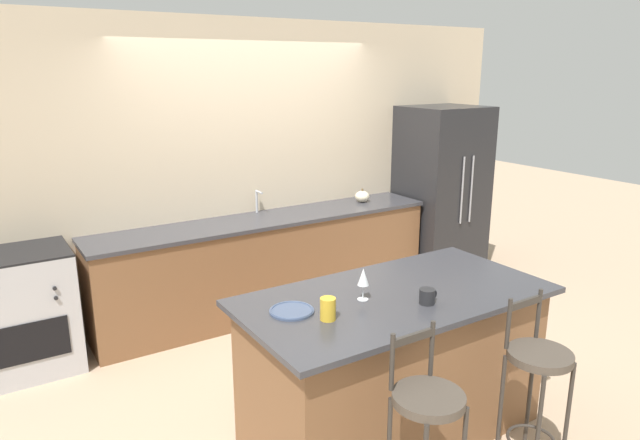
# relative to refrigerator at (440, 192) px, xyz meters

# --- Properties ---
(ground_plane) EXTENTS (18.00, 18.00, 0.00)m
(ground_plane) POSITION_rel_refrigerator_xyz_m (-2.10, -0.26, -0.93)
(ground_plane) COLOR tan
(wall_back) EXTENTS (6.00, 0.07, 2.70)m
(wall_back) POSITION_rel_refrigerator_xyz_m (-2.10, 0.39, 0.42)
(wall_back) COLOR beige
(wall_back) RESTS_ON ground_plane
(back_counter) EXTENTS (3.30, 0.63, 0.92)m
(back_counter) POSITION_rel_refrigerator_xyz_m (-2.10, 0.09, -0.47)
(back_counter) COLOR brown
(back_counter) RESTS_ON ground_plane
(sink_faucet) EXTENTS (0.02, 0.13, 0.22)m
(sink_faucet) POSITION_rel_refrigerator_xyz_m (-2.10, 0.28, 0.13)
(sink_faucet) COLOR #ADAFB5
(sink_faucet) RESTS_ON back_counter
(kitchen_island) EXTENTS (1.91, 0.97, 0.95)m
(kitchen_island) POSITION_rel_refrigerator_xyz_m (-2.31, -2.03, -0.46)
(kitchen_island) COLOR brown
(kitchen_island) RESTS_ON ground_plane
(refrigerator) EXTENTS (0.84, 0.77, 1.86)m
(refrigerator) POSITION_rel_refrigerator_xyz_m (0.00, 0.00, 0.00)
(refrigerator) COLOR #232326
(refrigerator) RESTS_ON ground_plane
(oven_range) EXTENTS (0.74, 0.62, 0.95)m
(oven_range) POSITION_rel_refrigerator_xyz_m (-4.19, 0.07, -0.46)
(oven_range) COLOR #B7B7BC
(oven_range) RESTS_ON ground_plane
(bar_stool_near) EXTENTS (0.35, 0.35, 1.07)m
(bar_stool_near) POSITION_rel_refrigerator_xyz_m (-2.71, -2.75, -0.31)
(bar_stool_near) COLOR #332D28
(bar_stool_near) RESTS_ON ground_plane
(bar_stool_far) EXTENTS (0.35, 0.35, 1.07)m
(bar_stool_far) POSITION_rel_refrigerator_xyz_m (-1.92, -2.76, -0.31)
(bar_stool_far) COLOR #332D28
(bar_stool_far) RESTS_ON ground_plane
(dinner_plate) EXTENTS (0.25, 0.25, 0.02)m
(dinner_plate) POSITION_rel_refrigerator_xyz_m (-2.98, -1.92, 0.02)
(dinner_plate) COLOR #425170
(dinner_plate) RESTS_ON kitchen_island
(wine_glass) EXTENTS (0.07, 0.07, 0.19)m
(wine_glass) POSITION_rel_refrigerator_xyz_m (-2.54, -1.99, 0.15)
(wine_glass) COLOR white
(wine_glass) RESTS_ON kitchen_island
(coffee_mug) EXTENTS (0.12, 0.09, 0.09)m
(coffee_mug) POSITION_rel_refrigerator_xyz_m (-2.26, -2.24, 0.06)
(coffee_mug) COLOR #232326
(coffee_mug) RESTS_ON kitchen_island
(tumbler_cup) EXTENTS (0.09, 0.09, 0.12)m
(tumbler_cup) POSITION_rel_refrigerator_xyz_m (-2.86, -2.11, 0.08)
(tumbler_cup) COLOR gold
(tumbler_cup) RESTS_ON kitchen_island
(pumpkin_decoration) EXTENTS (0.15, 0.15, 0.14)m
(pumpkin_decoration) POSITION_rel_refrigerator_xyz_m (-0.99, 0.12, 0.05)
(pumpkin_decoration) COLOR beige
(pumpkin_decoration) RESTS_ON back_counter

